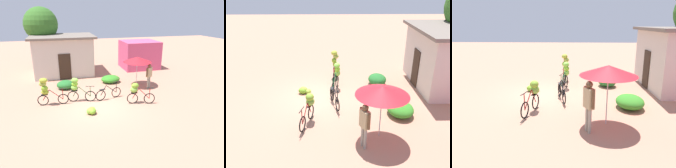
{
  "view_description": "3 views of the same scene",
  "coord_description": "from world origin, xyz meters",
  "views": [
    {
      "loc": [
        -1.87,
        -9.92,
        4.89
      ],
      "look_at": [
        1.08,
        0.99,
        0.83
      ],
      "focal_mm": 31.86,
      "sensor_mm": 36.0,
      "label": 1
    },
    {
      "loc": [
        10.68,
        0.7,
        5.49
      ],
      "look_at": [
        0.81,
        0.89,
        1.09
      ],
      "focal_mm": 38.26,
      "sensor_mm": 36.0,
      "label": 2
    },
    {
      "loc": [
        10.45,
        1.22,
        3.41
      ],
      "look_at": [
        0.6,
        0.83,
        0.7
      ],
      "focal_mm": 35.83,
      "sensor_mm": 36.0,
      "label": 3
    }
  ],
  "objects": [
    {
      "name": "bicycle_leftmost",
      "position": [
        -2.72,
        0.77,
        0.97
      ],
      "size": [
        1.69,
        0.51,
        1.61
      ],
      "color": "black",
      "rests_on": "ground"
    },
    {
      "name": "bicycle_center_loaded",
      "position": [
        0.8,
        0.73,
        0.36
      ],
      "size": [
        1.65,
        0.45,
        1.02
      ],
      "color": "black",
      "rests_on": "ground"
    },
    {
      "name": "banana_pile_on_ground",
      "position": [
        -0.52,
        -0.84,
        0.16
      ],
      "size": [
        0.6,
        0.72,
        0.34
      ],
      "color": "olive",
      "rests_on": "ground"
    },
    {
      "name": "ground_plane",
      "position": [
        0.0,
        0.0,
        0.0
      ],
      "size": [
        60.0,
        60.0,
        0.0
      ],
      "primitive_type": "plane",
      "color": "tan"
    },
    {
      "name": "hedge_bush_front_right",
      "position": [
        1.67,
        3.59,
        0.27
      ],
      "size": [
        1.39,
        1.14,
        0.54
      ],
      "primitive_type": "ellipsoid",
      "color": "#358A26",
      "rests_on": "ground"
    },
    {
      "name": "hedge_bush_front_left",
      "position": [
        -1.61,
        3.14,
        0.29
      ],
      "size": [
        1.17,
        0.99,
        0.58
      ],
      "primitive_type": "ellipsoid",
      "color": "#276F2D",
      "rests_on": "ground"
    },
    {
      "name": "market_umbrella",
      "position": [
        3.24,
        2.4,
        1.9
      ],
      "size": [
        1.93,
        1.93,
        2.08
      ],
      "color": "beige",
      "rests_on": "ground"
    },
    {
      "name": "bicycle_near_pile",
      "position": [
        -1.04,
        0.85,
        0.84
      ],
      "size": [
        1.62,
        0.51,
        1.44
      ],
      "color": "black",
      "rests_on": "ground"
    },
    {
      "name": "person_vendor",
      "position": [
        3.86,
        1.74,
        1.05
      ],
      "size": [
        0.53,
        0.36,
        1.7
      ],
      "color": "gray",
      "rests_on": "ground"
    },
    {
      "name": "bicycle_by_shop",
      "position": [
        2.16,
        -0.31,
        0.75
      ],
      "size": [
        1.55,
        0.6,
        1.23
      ],
      "color": "black",
      "rests_on": "ground"
    }
  ]
}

